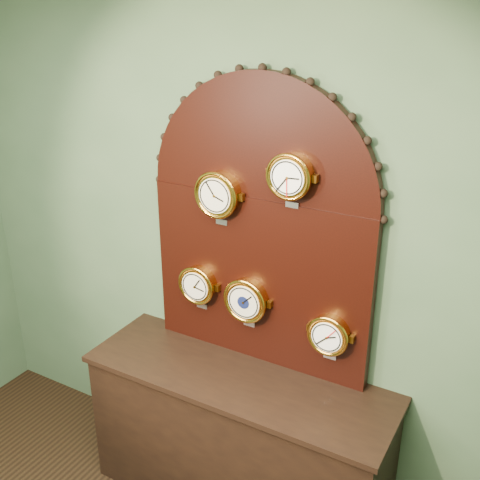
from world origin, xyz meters
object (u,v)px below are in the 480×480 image
Objects in this scene: shop_counter at (238,442)px; hygrometer at (198,284)px; barometer at (246,300)px; tide_clock at (329,335)px; roman_clock at (218,194)px; display_board at (260,218)px; arabic_clock at (290,176)px.

hygrometer reaches higher than shop_counter.
barometer reaches higher than tide_clock.
hygrometer is (-0.13, 0.00, -0.53)m from roman_clock.
shop_counter is 1.05× the size of display_board.
barometer is at bearing 103.92° from shop_counter.
roman_clock reaches higher than shop_counter.
display_board is at bearing 11.21° from hygrometer.
roman_clock is 0.41m from arabic_clock.
arabic_clock is 1.04× the size of tide_clock.
arabic_clock reaches higher than barometer.
hygrometer is at bearing 155.35° from shop_counter.
arabic_clock is 0.79m from tide_clock.
display_board reaches higher than tide_clock.
display_board is 0.66m from tide_clock.
arabic_clock is 1.01× the size of hygrometer.
barometer reaches higher than shop_counter.
shop_counter is 5.88× the size of arabic_clock.
shop_counter is at bearing -90.00° from display_board.
hygrometer is (-0.33, -0.07, -0.42)m from display_board.
display_board is at bearing 170.99° from tide_clock.
arabic_clock is at bearing 0.07° from roman_clock.
hygrometer is at bearing 179.85° from barometer.
barometer is at bearing -0.15° from hygrometer.
roman_clock is at bearing -161.59° from display_board.
shop_counter is 1.50m from arabic_clock.
arabic_clock reaches higher than roman_clock.
roman_clock is at bearing -179.93° from arabic_clock.
display_board is at bearing 90.00° from shop_counter.
hygrometer is 0.30m from barometer.
roman_clock is 0.99× the size of barometer.
roman_clock is 1.07× the size of arabic_clock.
tide_clock is (0.75, 0.00, -0.08)m from hygrometer.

